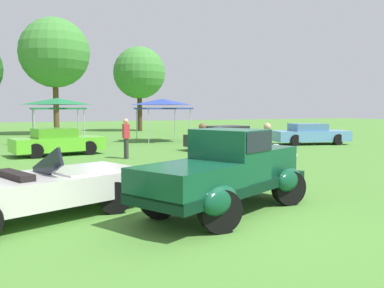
# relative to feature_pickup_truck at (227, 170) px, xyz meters

# --- Properties ---
(ground_plane) EXTENTS (120.00, 120.00, 0.00)m
(ground_plane) POSITION_rel_feature_pickup_truck_xyz_m (-0.08, -0.51, -0.87)
(ground_plane) COLOR #4C8433
(feature_pickup_truck) EXTENTS (4.55, 3.34, 1.70)m
(feature_pickup_truck) POSITION_rel_feature_pickup_truck_xyz_m (0.00, 0.00, 0.00)
(feature_pickup_truck) COLOR black
(feature_pickup_truck) RESTS_ON ground_plane
(neighbor_convertible) EXTENTS (4.49, 3.14, 1.40)m
(neighbor_convertible) POSITION_rel_feature_pickup_truck_xyz_m (-3.54, 1.02, -0.29)
(neighbor_convertible) COLOR silver
(neighbor_convertible) RESTS_ON ground_plane
(show_car_lime) EXTENTS (4.21, 2.51, 1.22)m
(show_car_lime) POSITION_rel_feature_pickup_truck_xyz_m (-2.33, 12.09, -0.27)
(show_car_lime) COLOR #60C62D
(show_car_lime) RESTS_ON ground_plane
(show_car_charcoal) EXTENTS (4.72, 2.47, 1.22)m
(show_car_charcoal) POSITION_rel_feature_pickup_truck_xyz_m (6.02, 11.35, -0.27)
(show_car_charcoal) COLOR #28282D
(show_car_charcoal) RESTS_ON ground_plane
(show_car_skyblue) EXTENTS (4.65, 2.57, 1.22)m
(show_car_skyblue) POSITION_rel_feature_pickup_truck_xyz_m (11.85, 12.17, -0.27)
(show_car_skyblue) COLOR #669EDB
(show_car_skyblue) RESTS_ON ground_plane
(spectator_near_truck) EXTENTS (0.25, 0.40, 1.69)m
(spectator_near_truck) POSITION_rel_feature_pickup_truck_xyz_m (0.24, 9.63, 0.05)
(spectator_near_truck) COLOR #383838
(spectator_near_truck) RESTS_ON ground_plane
(spectator_between_cars) EXTENTS (0.42, 0.47, 1.69)m
(spectator_between_cars) POSITION_rel_feature_pickup_truck_xyz_m (2.85, 2.91, 0.05)
(spectator_between_cars) COLOR #7F7056
(spectator_between_cars) RESTS_ON ground_plane
(spectator_far_side) EXTENTS (0.35, 0.45, 1.69)m
(spectator_far_side) POSITION_rel_feature_pickup_truck_xyz_m (1.08, 3.66, 0.05)
(spectator_far_side) COLOR #383838
(spectator_far_side) RESTS_ON ground_plane
(canopy_tent_center_field) EXTENTS (2.95, 2.95, 2.71)m
(canopy_tent_center_field) POSITION_rel_feature_pickup_truck_xyz_m (-1.81, 17.88, 1.56)
(canopy_tent_center_field) COLOR #B7B7BC
(canopy_tent_center_field) RESTS_ON ground_plane
(canopy_tent_right_field) EXTENTS (2.98, 2.98, 2.71)m
(canopy_tent_right_field) POSITION_rel_feature_pickup_truck_xyz_m (4.53, 17.47, 1.56)
(canopy_tent_right_field) COLOR #B7B7BC
(canopy_tent_right_field) RESTS_ON ground_plane
(treeline_center) EXTENTS (5.48, 5.48, 9.23)m
(treeline_center) POSITION_rel_feature_pickup_truck_xyz_m (-1.11, 27.29, 5.60)
(treeline_center) COLOR brown
(treeline_center) RESTS_ON ground_plane
(treeline_mid_right) EXTENTS (4.75, 4.75, 7.73)m
(treeline_mid_right) POSITION_rel_feature_pickup_truck_xyz_m (6.44, 29.69, 4.46)
(treeline_mid_right) COLOR #47331E
(treeline_mid_right) RESTS_ON ground_plane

